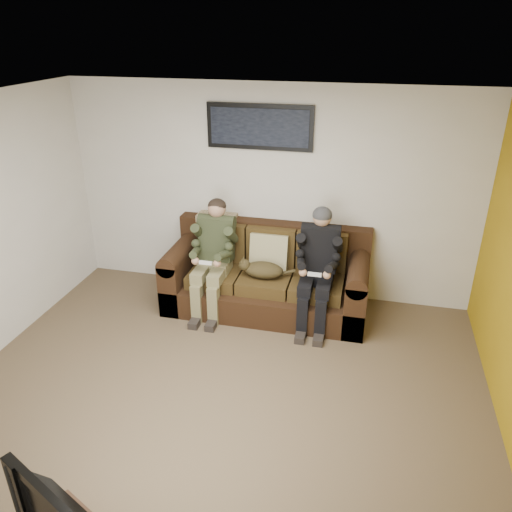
% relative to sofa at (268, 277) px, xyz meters
% --- Properties ---
extents(floor, '(5.00, 5.00, 0.00)m').
position_rel_sofa_xyz_m(floor, '(-0.08, -1.84, -0.37)').
color(floor, brown).
rests_on(floor, ground).
extents(ceiling, '(5.00, 5.00, 0.00)m').
position_rel_sofa_xyz_m(ceiling, '(-0.08, -1.84, 2.23)').
color(ceiling, silver).
rests_on(ceiling, ground).
extents(wall_back, '(5.00, 0.00, 5.00)m').
position_rel_sofa_xyz_m(wall_back, '(-0.08, 0.41, 0.93)').
color(wall_back, beige).
rests_on(wall_back, ground).
extents(sofa, '(2.38, 1.03, 0.98)m').
position_rel_sofa_xyz_m(sofa, '(0.00, 0.00, 0.00)').
color(sofa, black).
rests_on(sofa, ground).
extents(throw_pillow, '(0.46, 0.22, 0.45)m').
position_rel_sofa_xyz_m(throw_pillow, '(0.00, 0.04, 0.32)').
color(throw_pillow, tan).
rests_on(throw_pillow, sofa).
extents(throw_blanket, '(0.49, 0.24, 0.09)m').
position_rel_sofa_xyz_m(throw_blanket, '(-0.72, 0.30, 0.61)').
color(throw_blanket, tan).
rests_on(throw_blanket, sofa).
extents(person_left, '(0.51, 0.87, 1.33)m').
position_rel_sofa_xyz_m(person_left, '(-0.62, -0.20, 0.39)').
color(person_left, olive).
rests_on(person_left, sofa).
extents(person_right, '(0.51, 0.86, 1.34)m').
position_rel_sofa_xyz_m(person_right, '(0.62, -0.20, 0.39)').
color(person_right, black).
rests_on(person_right, sofa).
extents(cat, '(0.66, 0.26, 0.24)m').
position_rel_sofa_xyz_m(cat, '(-0.03, -0.21, 0.21)').
color(cat, '#4B3D1D').
rests_on(cat, sofa).
extents(framed_poster, '(1.25, 0.05, 0.52)m').
position_rel_sofa_xyz_m(framed_poster, '(-0.20, 0.38, 1.73)').
color(framed_poster, black).
rests_on(framed_poster, wall_back).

